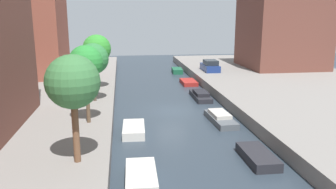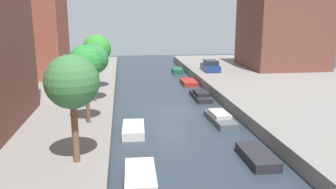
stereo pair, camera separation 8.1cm
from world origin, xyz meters
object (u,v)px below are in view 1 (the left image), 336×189
at_px(parked_car, 210,66).
at_px(moored_boat_right_4, 189,82).
at_px(moored_boat_left_2, 134,130).
at_px(moored_boat_right_5, 177,71).
at_px(street_tree_2, 93,59).
at_px(moored_boat_left_1, 141,178).
at_px(low_block_right, 282,32).
at_px(moored_boat_right_3, 201,95).
at_px(street_tree_1, 86,63).
at_px(moored_boat_right_2, 220,118).
at_px(street_tree_0, 73,83).
at_px(moored_boat_right_1, 258,156).
at_px(street_tree_3, 97,49).

relative_size(parked_car, moored_boat_right_4, 1.21).
height_order(moored_boat_left_2, moored_boat_right_5, moored_boat_right_5).
height_order(moored_boat_right_4, moored_boat_right_5, moored_boat_right_5).
distance_m(street_tree_2, moored_boat_left_1, 14.66).
distance_m(parked_car, moored_boat_right_4, 5.15).
relative_size(low_block_right, parked_car, 2.49).
relative_size(moored_boat_left_2, moored_boat_right_3, 0.73).
bearing_deg(low_block_right, street_tree_1, -137.58).
xyz_separation_m(moored_boat_left_1, moored_boat_right_4, (7.24, 24.43, -0.11)).
relative_size(street_tree_1, moored_boat_right_3, 1.16).
bearing_deg(parked_car, moored_boat_right_4, -135.78).
distance_m(low_block_right, moored_boat_right_5, 15.56).
distance_m(moored_boat_right_2, moored_boat_right_5, 23.36).
xyz_separation_m(street_tree_2, parked_car, (13.96, 14.23, -3.01)).
height_order(parked_car, moored_boat_right_3, parked_car).
xyz_separation_m(low_block_right, parked_car, (-10.64, -2.08, -4.31)).
bearing_deg(moored_boat_right_5, street_tree_0, -108.03).
xyz_separation_m(street_tree_0, street_tree_1, (-0.00, 6.55, 0.05)).
relative_size(moored_boat_right_1, moored_boat_right_4, 1.02).
xyz_separation_m(moored_boat_right_2, moored_boat_right_3, (0.20, 7.71, 0.02)).
bearing_deg(moored_boat_right_3, moored_boat_right_1, -90.54).
relative_size(street_tree_2, moored_boat_right_1, 1.44).
xyz_separation_m(street_tree_0, moored_boat_right_5, (10.34, 31.75, -4.77)).
bearing_deg(moored_boat_right_2, moored_boat_right_5, 89.13).
xyz_separation_m(street_tree_1, moored_boat_right_4, (10.40, 16.94, -4.91)).
xyz_separation_m(parked_car, moored_boat_right_1, (-3.92, -26.03, -1.33)).
bearing_deg(street_tree_1, street_tree_3, 90.00).
bearing_deg(moored_boat_right_2, street_tree_1, -169.51).
relative_size(moored_boat_left_2, moored_boat_right_4, 0.98).
relative_size(moored_boat_left_2, moored_boat_right_1, 0.97).
relative_size(street_tree_3, moored_boat_right_4, 1.58).
xyz_separation_m(street_tree_3, moored_boat_left_1, (3.17, -18.78, -4.63)).
xyz_separation_m(low_block_right, street_tree_0, (-24.60, -29.03, -0.83)).
bearing_deg(street_tree_3, moored_boat_left_2, -74.60).
bearing_deg(moored_boat_right_2, moored_boat_right_3, 88.54).
relative_size(street_tree_3, moored_boat_left_1, 1.57).
bearing_deg(moored_boat_right_5, moored_boat_right_1, -90.56).
relative_size(moored_boat_left_1, moored_boat_right_3, 0.75).
bearing_deg(moored_boat_right_3, street_tree_2, -161.55).
xyz_separation_m(low_block_right, moored_boat_left_2, (-21.51, -22.41, -5.63)).
xyz_separation_m(low_block_right, moored_boat_right_1, (-14.56, -28.11, -5.65)).
bearing_deg(street_tree_3, moored_boat_right_1, -59.31).
relative_size(street_tree_1, moored_boat_right_4, 1.57).
relative_size(low_block_right, moored_boat_right_2, 2.30).
relative_size(street_tree_2, moored_boat_left_1, 1.44).
xyz_separation_m(parked_car, moored_boat_right_5, (-3.62, 4.80, -1.28)).
distance_m(street_tree_0, street_tree_3, 17.83).
height_order(moored_boat_left_1, moored_boat_right_2, moored_boat_right_2).
xyz_separation_m(moored_boat_left_2, moored_boat_right_2, (6.89, 1.78, 0.02)).
bearing_deg(low_block_right, street_tree_3, -155.52).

